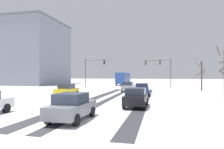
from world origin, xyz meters
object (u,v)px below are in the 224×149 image
at_px(car_blue_second, 142,89).
at_px(traffic_signal_far_right, 161,67).
at_px(car_grey_fifth, 72,107).
at_px(bus_oncoming, 123,78).
at_px(bare_tree_sidewalk_far, 201,75).
at_px(office_building_far_left_block, 29,53).
at_px(traffic_signal_far_left, 93,67).
at_px(car_yellow_cab_third, 67,90).
at_px(car_black_fourth, 136,97).
at_px(car_silver_lead, 128,87).

bearing_deg(car_blue_second, traffic_signal_far_right, 81.98).
relative_size(car_grey_fifth, bus_oncoming, 0.37).
xyz_separation_m(car_blue_second, bare_tree_sidewalk_far, (9.53, 11.10, 1.97)).
relative_size(bus_oncoming, office_building_far_left_block, 0.57).
xyz_separation_m(traffic_signal_far_left, office_building_far_left_block, (-23.51, 10.39, 4.86)).
distance_m(car_grey_fifth, bus_oncoming, 45.11).
bearing_deg(car_yellow_cab_third, bus_oncoming, 86.58).
distance_m(car_yellow_cab_third, bare_tree_sidewalk_far, 23.70).
height_order(car_black_fourth, bare_tree_sidewalk_far, bare_tree_sidewalk_far).
height_order(car_blue_second, car_black_fourth, same).
xyz_separation_m(car_silver_lead, bus_oncoming, (-4.53, 22.44, 1.18)).
bearing_deg(car_black_fourth, traffic_signal_far_right, 85.05).
bearing_deg(car_black_fourth, bus_oncoming, 100.98).
distance_m(bus_oncoming, office_building_far_left_block, 29.32).
relative_size(traffic_signal_far_right, car_black_fourth, 1.57).
bearing_deg(car_black_fourth, traffic_signal_far_left, 115.18).
bearing_deg(car_silver_lead, office_building_far_left_block, 148.42).
xyz_separation_m(car_blue_second, car_yellow_cab_third, (-9.24, -3.23, 0.00)).
relative_size(traffic_signal_far_left, car_black_fourth, 1.57).
relative_size(car_black_fourth, office_building_far_left_block, 0.21).
xyz_separation_m(car_silver_lead, car_yellow_cab_third, (-6.45, -9.72, 0.00)).
relative_size(car_blue_second, car_yellow_cab_third, 1.00).
bearing_deg(car_black_fourth, car_blue_second, 91.33).
distance_m(car_yellow_cab_third, bus_oncoming, 32.24).
distance_m(car_black_fourth, bare_tree_sidewalk_far, 23.13).
bearing_deg(car_grey_fifth, car_blue_second, 79.55).
relative_size(traffic_signal_far_right, car_yellow_cab_third, 1.57).
relative_size(traffic_signal_far_left, traffic_signal_far_right, 1.00).
height_order(traffic_signal_far_right, bus_oncoming, traffic_signal_far_right).
xyz_separation_m(car_silver_lead, bare_tree_sidewalk_far, (12.32, 4.61, 1.97)).
distance_m(car_yellow_cab_third, car_black_fourth, 11.63).
height_order(traffic_signal_far_left, car_black_fourth, traffic_signal_far_left).
bearing_deg(car_black_fourth, car_grey_fifth, -117.99).
relative_size(traffic_signal_far_right, car_grey_fifth, 1.58).
height_order(car_black_fourth, car_grey_fifth, same).
xyz_separation_m(car_blue_second, car_black_fourth, (0.23, -9.98, 0.00)).
distance_m(traffic_signal_far_left, traffic_signal_far_right, 15.49).
bearing_deg(traffic_signal_far_left, car_yellow_cab_third, -81.61).
distance_m(car_grey_fifth, bare_tree_sidewalk_far, 29.86).
distance_m(traffic_signal_far_right, office_building_far_left_block, 39.29).
bearing_deg(car_blue_second, car_yellow_cab_third, -160.73).
distance_m(traffic_signal_far_right, bare_tree_sidewalk_far, 11.48).
xyz_separation_m(car_grey_fifth, office_building_far_left_block, (-32.68, 42.62, 8.49)).
relative_size(car_blue_second, bare_tree_sidewalk_far, 0.70).
bearing_deg(car_blue_second, bare_tree_sidewalk_far, 49.37).
bearing_deg(bus_oncoming, car_grey_fifth, -84.43).
height_order(traffic_signal_far_right, office_building_far_left_block, office_building_far_left_block).
distance_m(bus_oncoming, bare_tree_sidewalk_far, 24.54).
xyz_separation_m(bus_oncoming, bare_tree_sidewalk_far, (16.85, -17.83, 0.80)).
relative_size(car_blue_second, bus_oncoming, 0.38).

